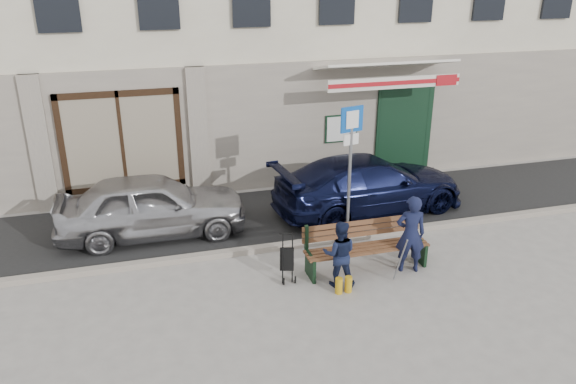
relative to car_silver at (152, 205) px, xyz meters
name	(u,v)px	position (x,y,z in m)	size (l,w,h in m)	color
ground	(315,284)	(2.70, -2.90, -0.67)	(80.00, 80.00, 0.00)	#9E9991
asphalt_lane	(273,216)	(2.70, 0.20, -0.67)	(60.00, 3.20, 0.01)	#282828
curb	(292,245)	(2.70, -1.40, -0.61)	(60.00, 0.18, 0.12)	#9E9384
car_silver	(152,205)	(0.00, 0.00, 0.00)	(1.59, 3.96, 1.35)	#ADADB1
car_navy	(369,184)	(4.95, -0.08, -0.01)	(1.86, 4.57, 1.33)	black
parking_sign	(351,151)	(4.00, -1.14, 1.22)	(0.51, 0.15, 2.81)	gray
bench	(364,248)	(3.76, -2.62, -0.22)	(2.40, 1.17, 0.98)	brown
man	(411,234)	(4.56, -2.88, 0.09)	(0.56, 0.36, 1.52)	#131734
woman	(339,254)	(3.11, -3.01, -0.05)	(0.61, 0.47, 1.25)	#131A36
stroller	(287,260)	(2.26, -2.58, -0.28)	(0.31, 0.40, 0.89)	black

